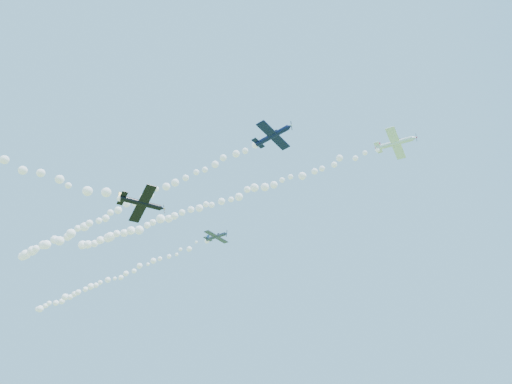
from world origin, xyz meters
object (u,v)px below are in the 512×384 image
at_px(plane_grey, 216,236).
at_px(plane_black, 142,203).
at_px(plane_white, 396,143).
at_px(plane_navy, 273,135).

bearing_deg(plane_grey, plane_black, -66.89).
relative_size(plane_white, plane_black, 1.21).
xyz_separation_m(plane_grey, plane_black, (6.59, -29.42, -10.32)).
height_order(plane_navy, plane_black, plane_navy).
distance_m(plane_navy, plane_black, 26.53).
bearing_deg(plane_grey, plane_navy, -26.39).
xyz_separation_m(plane_white, plane_navy, (-18.47, -13.09, -0.87)).
xyz_separation_m(plane_white, plane_black, (-33.04, -26.63, -18.43)).
distance_m(plane_white, plane_grey, 40.54).
height_order(plane_white, plane_navy, plane_white).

